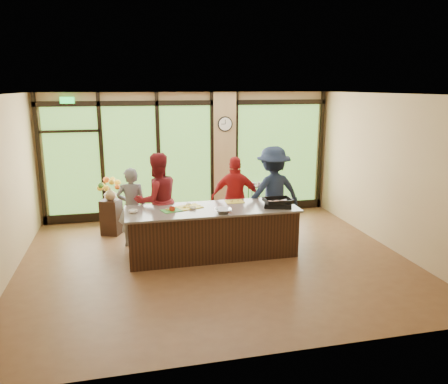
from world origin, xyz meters
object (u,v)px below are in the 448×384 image
cook_left (132,207)px  flower_stand (112,217)px  island_base (212,232)px  cook_right (273,193)px  roasting_pan (278,204)px  bar_cart (261,195)px

cook_left → flower_stand: cook_left is taller
cook_left → flower_stand: size_ratio=2.09×
island_base → cook_right: bearing=25.3°
roasting_pan → bar_cart: roasting_pan is taller
cook_left → island_base: bearing=155.5°
roasting_pan → cook_right: bearing=96.5°
flower_stand → island_base: bearing=-17.4°
cook_right → bar_cart: 1.70m
island_base → cook_right: 1.66m
cook_left → cook_right: bearing=-177.7°
cook_left → bar_cart: cook_left is taller
cook_left → bar_cart: bearing=-149.7°
cook_left → cook_right: (2.88, -0.16, 0.17)m
cook_right → roasting_pan: (-0.19, -0.86, -0.01)m
cook_right → bar_cart: size_ratio=2.29×
roasting_pan → flower_stand: roasting_pan is taller
island_base → roasting_pan: bearing=-8.5°
cook_right → roasting_pan: size_ratio=3.87×
island_base → flower_stand: size_ratio=4.06×
cook_left → cook_right: cook_right is taller
roasting_pan → flower_stand: bearing=168.6°
island_base → cook_left: 1.71m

